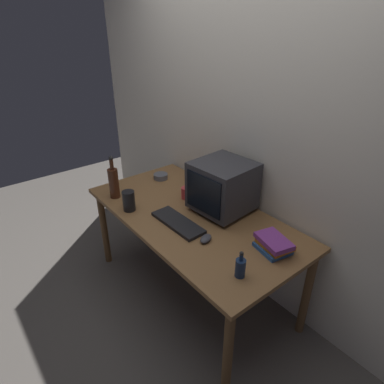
# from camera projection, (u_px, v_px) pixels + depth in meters

# --- Properties ---
(ground_plane) EXTENTS (6.00, 6.00, 0.00)m
(ground_plane) POSITION_uv_depth(u_px,v_px,m) (192.00, 290.00, 2.69)
(ground_plane) COLOR #56514C
(back_wall) EXTENTS (4.00, 0.08, 2.50)m
(back_wall) POSITION_uv_depth(u_px,v_px,m) (245.00, 131.00, 2.37)
(back_wall) COLOR silver
(back_wall) RESTS_ON ground
(desk) EXTENTS (1.67, 0.85, 0.73)m
(desk) POSITION_uv_depth(u_px,v_px,m) (192.00, 223.00, 2.39)
(desk) COLOR olive
(desk) RESTS_ON ground
(crt_monitor) EXTENTS (0.41, 0.41, 0.37)m
(crt_monitor) POSITION_uv_depth(u_px,v_px,m) (223.00, 187.00, 2.31)
(crt_monitor) COLOR #333338
(crt_monitor) RESTS_ON desk
(keyboard) EXTENTS (0.42, 0.16, 0.02)m
(keyboard) POSITION_uv_depth(u_px,v_px,m) (178.00, 223.00, 2.23)
(keyboard) COLOR black
(keyboard) RESTS_ON desk
(computer_mouse) EXTENTS (0.09, 0.12, 0.04)m
(computer_mouse) POSITION_uv_depth(u_px,v_px,m) (206.00, 239.00, 2.06)
(computer_mouse) COLOR #3F3F47
(computer_mouse) RESTS_ON desk
(bottle_tall) EXTENTS (0.08, 0.08, 0.34)m
(bottle_tall) POSITION_uv_depth(u_px,v_px,m) (114.00, 182.00, 2.52)
(bottle_tall) COLOR #472314
(bottle_tall) RESTS_ON desk
(bottle_short) EXTENTS (0.06, 0.06, 0.16)m
(bottle_short) POSITION_uv_depth(u_px,v_px,m) (240.00, 267.00, 1.76)
(bottle_short) COLOR navy
(bottle_short) RESTS_ON desk
(book_stack) EXTENTS (0.25, 0.21, 0.09)m
(book_stack) POSITION_uv_depth(u_px,v_px,m) (274.00, 244.00, 1.97)
(book_stack) COLOR #28569E
(book_stack) RESTS_ON desk
(mug) EXTENTS (0.12, 0.08, 0.09)m
(mug) POSITION_uv_depth(u_px,v_px,m) (187.00, 193.00, 2.54)
(mug) COLOR #CC383D
(mug) RESTS_ON desk
(cd_spindle) EXTENTS (0.12, 0.12, 0.04)m
(cd_spindle) POSITION_uv_depth(u_px,v_px,m) (161.00, 176.00, 2.86)
(cd_spindle) COLOR #595B66
(cd_spindle) RESTS_ON desk
(metal_canister) EXTENTS (0.09, 0.09, 0.15)m
(metal_canister) POSITION_uv_depth(u_px,v_px,m) (129.00, 201.00, 2.37)
(metal_canister) COLOR black
(metal_canister) RESTS_ON desk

